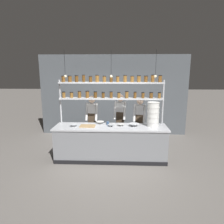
{
  "coord_description": "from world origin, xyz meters",
  "views": [
    {
      "loc": [
        0.25,
        -5.08,
        2.39
      ],
      "look_at": [
        0.03,
        0.2,
        1.27
      ],
      "focal_mm": 32.0,
      "sensor_mm": 36.0,
      "label": 1
    }
  ],
  "objects_px": {
    "prep_bowl_near_left": "(74,125)",
    "prep_bowl_near_right": "(111,125)",
    "container_stack": "(153,114)",
    "prep_bowl_center_back": "(100,123)",
    "cutting_board": "(88,126)",
    "chef_right": "(139,121)",
    "chef_left": "(92,119)",
    "prep_bowl_far_left": "(121,125)",
    "prep_bowl_center_front": "(134,125)",
    "serving_cup_front": "(108,123)",
    "spice_shelf_unit": "(111,91)",
    "chef_center": "(120,118)"
  },
  "relations": [
    {
      "from": "cutting_board",
      "to": "prep_bowl_center_front",
      "type": "distance_m",
      "value": 1.23
    },
    {
      "from": "prep_bowl_near_right",
      "to": "prep_bowl_center_back",
      "type": "bearing_deg",
      "value": 141.36
    },
    {
      "from": "serving_cup_front",
      "to": "prep_bowl_center_front",
      "type": "bearing_deg",
      "value": -10.14
    },
    {
      "from": "cutting_board",
      "to": "prep_bowl_center_front",
      "type": "bearing_deg",
      "value": 3.37
    },
    {
      "from": "container_stack",
      "to": "prep_bowl_center_front",
      "type": "relative_size",
      "value": 2.43
    },
    {
      "from": "cutting_board",
      "to": "prep_bowl_center_back",
      "type": "xyz_separation_m",
      "value": [
        0.3,
        0.29,
        0.02
      ]
    },
    {
      "from": "prep_bowl_center_back",
      "to": "chef_center",
      "type": "bearing_deg",
      "value": 42.64
    },
    {
      "from": "cutting_board",
      "to": "prep_bowl_center_front",
      "type": "height_order",
      "value": "prep_bowl_center_front"
    },
    {
      "from": "spice_shelf_unit",
      "to": "prep_bowl_near_left",
      "type": "height_order",
      "value": "spice_shelf_unit"
    },
    {
      "from": "container_stack",
      "to": "chef_right",
      "type": "bearing_deg",
      "value": 114.9
    },
    {
      "from": "chef_right",
      "to": "serving_cup_front",
      "type": "height_order",
      "value": "chef_right"
    },
    {
      "from": "chef_left",
      "to": "serving_cup_front",
      "type": "height_order",
      "value": "chef_left"
    },
    {
      "from": "prep_bowl_center_front",
      "to": "prep_bowl_center_back",
      "type": "distance_m",
      "value": 0.95
    },
    {
      "from": "prep_bowl_near_left",
      "to": "prep_bowl_near_right",
      "type": "bearing_deg",
      "value": 2.54
    },
    {
      "from": "prep_bowl_center_front",
      "to": "prep_bowl_far_left",
      "type": "relative_size",
      "value": 1.52
    },
    {
      "from": "cutting_board",
      "to": "prep_bowl_near_left",
      "type": "xyz_separation_m",
      "value": [
        -0.37,
        -0.0,
        0.01
      ]
    },
    {
      "from": "chef_left",
      "to": "cutting_board",
      "type": "bearing_deg",
      "value": -85.89
    },
    {
      "from": "prep_bowl_near_right",
      "to": "container_stack",
      "type": "bearing_deg",
      "value": 2.07
    },
    {
      "from": "prep_bowl_near_left",
      "to": "prep_bowl_far_left",
      "type": "xyz_separation_m",
      "value": [
        1.26,
        0.1,
        -0.0
      ]
    },
    {
      "from": "prep_bowl_center_front",
      "to": "chef_center",
      "type": "bearing_deg",
      "value": 116.42
    },
    {
      "from": "chef_center",
      "to": "prep_bowl_near_left",
      "type": "relative_size",
      "value": 8.64
    },
    {
      "from": "chef_center",
      "to": "prep_bowl_far_left",
      "type": "bearing_deg",
      "value": -76.88
    },
    {
      "from": "container_stack",
      "to": "serving_cup_front",
      "type": "bearing_deg",
      "value": 174.37
    },
    {
      "from": "spice_shelf_unit",
      "to": "chef_center",
      "type": "xyz_separation_m",
      "value": [
        0.26,
        0.45,
        -0.86
      ]
    },
    {
      "from": "chef_left",
      "to": "serving_cup_front",
      "type": "distance_m",
      "value": 0.71
    },
    {
      "from": "chef_left",
      "to": "cutting_board",
      "type": "distance_m",
      "value": 0.71
    },
    {
      "from": "chef_center",
      "to": "prep_bowl_center_back",
      "type": "height_order",
      "value": "chef_center"
    },
    {
      "from": "cutting_board",
      "to": "prep_bowl_far_left",
      "type": "xyz_separation_m",
      "value": [
        0.89,
        0.1,
        0.01
      ]
    },
    {
      "from": "chef_center",
      "to": "serving_cup_front",
      "type": "xyz_separation_m",
      "value": [
        -0.34,
        -0.61,
        -0.01
      ]
    },
    {
      "from": "chef_left",
      "to": "prep_bowl_far_left",
      "type": "bearing_deg",
      "value": -29.27
    },
    {
      "from": "spice_shelf_unit",
      "to": "chef_center",
      "type": "height_order",
      "value": "spice_shelf_unit"
    },
    {
      "from": "chef_left",
      "to": "prep_bowl_far_left",
      "type": "xyz_separation_m",
      "value": [
        0.86,
        -0.61,
        0.0
      ]
    },
    {
      "from": "spice_shelf_unit",
      "to": "chef_right",
      "type": "relative_size",
      "value": 1.79
    },
    {
      "from": "spice_shelf_unit",
      "to": "prep_bowl_near_left",
      "type": "distance_m",
      "value": 1.36
    },
    {
      "from": "spice_shelf_unit",
      "to": "chef_left",
      "type": "xyz_separation_m",
      "value": [
        -0.58,
        0.35,
        -0.88
      ]
    },
    {
      "from": "container_stack",
      "to": "prep_bowl_center_front",
      "type": "bearing_deg",
      "value": -179.05
    },
    {
      "from": "spice_shelf_unit",
      "to": "prep_bowl_near_left",
      "type": "xyz_separation_m",
      "value": [
        -0.98,
        -0.36,
        -0.88
      ]
    },
    {
      "from": "prep_bowl_near_left",
      "to": "serving_cup_front",
      "type": "bearing_deg",
      "value": 12.72
    },
    {
      "from": "prep_bowl_near_right",
      "to": "serving_cup_front",
      "type": "relative_size",
      "value": 2.12
    },
    {
      "from": "spice_shelf_unit",
      "to": "chef_left",
      "type": "relative_size",
      "value": 1.75
    },
    {
      "from": "cutting_board",
      "to": "prep_bowl_near_right",
      "type": "bearing_deg",
      "value": 3.76
    },
    {
      "from": "chef_center",
      "to": "chef_right",
      "type": "relative_size",
      "value": 1.05
    },
    {
      "from": "spice_shelf_unit",
      "to": "prep_bowl_near_right",
      "type": "height_order",
      "value": "spice_shelf_unit"
    },
    {
      "from": "chef_right",
      "to": "prep_bowl_far_left",
      "type": "distance_m",
      "value": 0.81
    },
    {
      "from": "container_stack",
      "to": "prep_bowl_near_right",
      "type": "height_order",
      "value": "container_stack"
    },
    {
      "from": "cutting_board",
      "to": "prep_bowl_center_back",
      "type": "height_order",
      "value": "prep_bowl_center_back"
    },
    {
      "from": "spice_shelf_unit",
      "to": "chef_left",
      "type": "bearing_deg",
      "value": 148.6
    },
    {
      "from": "chef_right",
      "to": "container_stack",
      "type": "relative_size",
      "value": 2.47
    },
    {
      "from": "cutting_board",
      "to": "chef_center",
      "type": "bearing_deg",
      "value": 43.21
    },
    {
      "from": "cutting_board",
      "to": "prep_bowl_near_left",
      "type": "distance_m",
      "value": 0.37
    }
  ]
}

